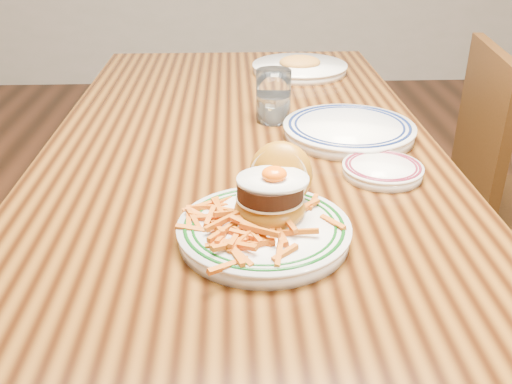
{
  "coord_description": "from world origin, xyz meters",
  "views": [
    {
      "loc": [
        -0.02,
        -1.18,
        1.22
      ],
      "look_at": [
        0.01,
        -0.42,
        0.83
      ],
      "focal_mm": 40.0,
      "sensor_mm": 36.0,
      "label": 1
    }
  ],
  "objects_px": {
    "chair_right": "(512,195)",
    "side_plate": "(383,169)",
    "main_plate": "(267,215)",
    "table": "(242,174)"
  },
  "relations": [
    {
      "from": "chair_right",
      "to": "side_plate",
      "type": "xyz_separation_m",
      "value": [
        -0.51,
        -0.43,
        0.29
      ]
    },
    {
      "from": "main_plate",
      "to": "side_plate",
      "type": "relative_size",
      "value": 1.79
    },
    {
      "from": "chair_right",
      "to": "main_plate",
      "type": "distance_m",
      "value": 1.02
    },
    {
      "from": "chair_right",
      "to": "side_plate",
      "type": "distance_m",
      "value": 0.72
    },
    {
      "from": "side_plate",
      "to": "table",
      "type": "bearing_deg",
      "value": 157.37
    },
    {
      "from": "table",
      "to": "main_plate",
      "type": "height_order",
      "value": "main_plate"
    },
    {
      "from": "chair_right",
      "to": "side_plate",
      "type": "height_order",
      "value": "chair_right"
    },
    {
      "from": "table",
      "to": "main_plate",
      "type": "distance_m",
      "value": 0.43
    },
    {
      "from": "table",
      "to": "side_plate",
      "type": "xyz_separation_m",
      "value": [
        0.27,
        -0.2,
        0.1
      ]
    },
    {
      "from": "chair_right",
      "to": "table",
      "type": "bearing_deg",
      "value": 24.55
    }
  ]
}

